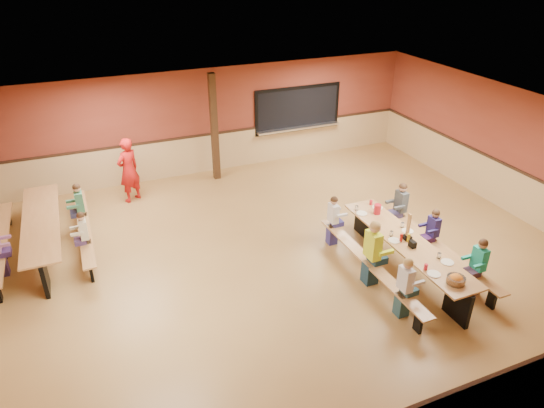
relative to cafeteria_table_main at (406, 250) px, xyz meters
name	(u,v)px	position (x,y,z in m)	size (l,w,h in m)	color
ground	(286,256)	(-1.98, 1.45, -0.53)	(12.00, 12.00, 0.00)	olive
room_envelope	(286,228)	(-1.98, 1.45, 0.16)	(12.04, 10.04, 3.02)	brown
kitchen_pass_through	(298,111)	(0.62, 6.41, 0.96)	(2.78, 0.28, 1.38)	black
structural_post	(214,128)	(-2.18, 5.85, 0.97)	(0.18, 0.18, 3.00)	#301D10
cafeteria_table_main	(406,250)	(0.00, 0.00, 0.00)	(1.91, 3.70, 0.74)	#AA7743
cafeteria_table_second	(43,229)	(-6.73, 3.70, 0.00)	(1.91, 3.70, 0.74)	#AA7743
seated_child_white_left	(404,288)	(-0.83, -1.07, 0.07)	(0.36, 0.30, 1.20)	silver
seated_adult_yellow	(372,253)	(-0.83, -0.03, 0.15)	(0.44, 0.36, 1.36)	#CBE823
seated_child_grey_left	(333,221)	(-0.83, 1.51, 0.05)	(0.34, 0.28, 1.15)	silver
seated_child_teal_right	(478,267)	(0.83, -1.08, 0.07)	(0.36, 0.29, 1.19)	#1DAB91
seated_child_navy_right	(432,234)	(0.83, 0.22, 0.05)	(0.34, 0.28, 1.15)	navy
seated_child_char_right	(400,209)	(0.83, 1.35, 0.09)	(0.38, 0.31, 1.24)	#43494B
seated_child_green_sec	(81,209)	(-5.91, 4.18, 0.08)	(0.37, 0.30, 1.21)	#3B7F5E
seated_child_tan_sec	(85,237)	(-5.91, 2.91, 0.04)	(0.34, 0.27, 1.14)	beige
standing_woman	(129,170)	(-4.64, 5.37, 0.33)	(0.63, 0.41, 1.72)	#B61614
punch_pitcher	(377,209)	(0.07, 1.18, 0.32)	(0.16, 0.16, 0.22)	red
chip_bowl	(456,279)	(-0.05, -1.45, 0.29)	(0.32, 0.32, 0.15)	orange
napkin_dispenser	(412,244)	(-0.04, -0.22, 0.28)	(0.10, 0.14, 0.13)	black
condiment_mustard	(408,238)	(0.01, -0.02, 0.30)	(0.06, 0.06, 0.17)	yellow
condiment_ketchup	(401,238)	(-0.13, 0.03, 0.30)	(0.06, 0.06, 0.17)	#B2140F
table_paddle	(407,233)	(0.05, 0.08, 0.35)	(0.16, 0.16, 0.56)	black
place_settings	(407,239)	(0.00, 0.00, 0.27)	(0.65, 3.30, 0.11)	beige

